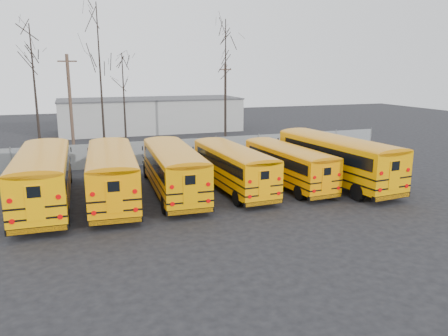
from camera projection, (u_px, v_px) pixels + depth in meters
name	position (u px, v px, depth m)	size (l,w,h in m)	color
ground	(216.00, 204.00, 25.42)	(120.00, 120.00, 0.00)	black
fence	(170.00, 152.00, 36.23)	(40.00, 0.04, 2.00)	gray
distant_building	(151.00, 115.00, 55.05)	(22.00, 8.00, 4.00)	#A6A6A1
bus_a	(43.00, 174.00, 24.53)	(2.99, 11.93, 3.32)	black
bus_b	(112.00, 170.00, 25.64)	(3.44, 11.63, 3.21)	black
bus_c	(173.00, 166.00, 26.98)	(3.08, 11.21, 3.11)	black
bus_d	(232.00, 164.00, 28.11)	(2.82, 10.49, 2.91)	black
bus_e	(287.00, 162.00, 29.13)	(2.95, 10.10, 2.79)	black
bus_f	(334.00, 156.00, 29.52)	(3.91, 12.17, 3.35)	black
utility_pole_left	(71.00, 106.00, 37.67)	(1.58, 0.38, 8.93)	#4E392C
utility_pole_right	(225.00, 103.00, 45.46)	(1.43, 0.52, 8.19)	#473328
tree_2	(35.00, 93.00, 37.32)	(0.26, 0.26, 11.39)	black
tree_3	(101.00, 84.00, 36.54)	(0.26, 0.26, 13.00)	black
tree_4	(124.00, 105.00, 39.44)	(0.26, 0.26, 9.10)	black
tree_5	(226.00, 86.00, 41.47)	(0.26, 0.26, 12.19)	black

